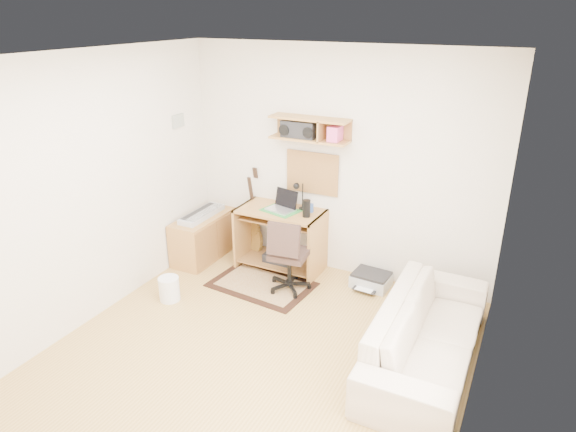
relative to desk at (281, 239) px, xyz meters
The scene contains 22 objects.
floor 1.86m from the desk, 71.23° to the right, with size 3.60×4.00×0.01m, color tan.
ceiling 2.88m from the desk, 71.23° to the right, with size 3.60×4.00×0.01m, color white.
back_wall 1.13m from the desk, 25.53° to the left, with size 3.60×0.01×2.60m, color silver.
left_wall 2.31m from the desk, 125.24° to the right, with size 0.01×4.00×2.60m, color silver.
right_wall 3.09m from the desk, 35.81° to the right, with size 0.01×4.00×2.60m, color silver.
wall_shelf 1.36m from the desk, 27.66° to the left, with size 0.90×0.25×0.26m, color #B88141.
cork_board 0.88m from the desk, 41.70° to the left, with size 0.64×0.03×0.49m, color tan.
wall_photo 1.82m from the desk, 169.40° to the right, with size 0.02×0.20×0.15m, color #4C8CBF.
desk is the anchor object (origin of this frame).
laptop 0.49m from the desk, 57.04° to the right, with size 0.31×0.31×0.24m, color silver, non-canonical shape.
speaker 0.59m from the desk, ahead, with size 0.09×0.09×0.20m, color black.
desk_lamp 0.60m from the desk, 32.76° to the left, with size 0.11×0.11×0.33m, color black, non-canonical shape.
pencil_cup 0.55m from the desk, 16.41° to the left, with size 0.07×0.07×0.10m, color #33549A.
boombox 1.32m from the desk, 40.97° to the left, with size 0.39×0.18×0.20m, color black.
rug 0.60m from the desk, 89.55° to the right, with size 1.11×0.74×0.01m, color tan.
task_chair 0.53m from the desk, 51.89° to the right, with size 0.45×0.45×0.87m, color #34241E, non-canonical shape.
cabinet 1.01m from the desk, behind, with size 0.40×0.90×0.55m, color #B88141.
music_keyboard 1.03m from the desk, behind, with size 0.22×0.70×0.06m, color #B2B5BA.
guitar 0.53m from the desk, 164.11° to the left, with size 0.30×0.19×1.14m, color olive, non-canonical shape.
waste_basket 1.42m from the desk, 121.50° to the right, with size 0.22×0.22×0.26m, color white.
printer 1.16m from the desk, ahead, with size 0.41×0.32×0.16m, color #A5A8AA.
sofa 2.21m from the desk, 27.12° to the right, with size 1.99×0.58×0.78m, color beige.
Camera 1 is at (1.96, -3.17, 2.93)m, focal length 31.87 mm.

